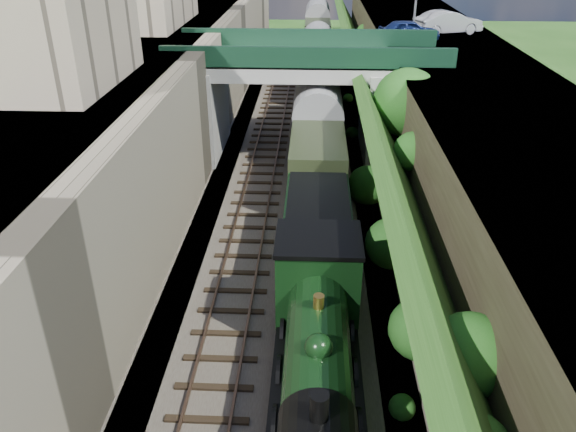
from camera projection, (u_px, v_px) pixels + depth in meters
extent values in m
cube|color=#473F38|center=(296.00, 178.00, 32.33)|extent=(10.00, 90.00, 0.20)
cube|color=#756B56|center=(197.00, 120.00, 30.97)|extent=(1.00, 90.00, 7.00)
cube|color=#262628|center=(134.00, 119.00, 31.12)|extent=(6.00, 90.00, 7.00)
cube|color=#262628|center=(470.00, 130.00, 30.53)|extent=(8.00, 90.00, 6.25)
cube|color=#1E4714|center=(387.00, 136.00, 30.91)|extent=(4.02, 90.00, 6.36)
sphere|color=#194C14|center=(470.00, 354.00, 14.63)|extent=(2.25, 2.25, 2.25)
sphere|color=#194C14|center=(420.00, 329.00, 17.47)|extent=(1.99, 1.99, 1.99)
sphere|color=#194C14|center=(409.00, 255.00, 20.79)|extent=(1.20, 1.20, 1.20)
sphere|color=#194C14|center=(391.00, 244.00, 22.80)|extent=(2.12, 2.12, 2.12)
sphere|color=#194C14|center=(413.00, 151.00, 25.85)|extent=(1.83, 1.83, 1.83)
sphere|color=#194C14|center=(367.00, 186.00, 29.21)|extent=(2.11, 2.11, 2.11)
sphere|color=#194C14|center=(412.00, 94.00, 30.33)|extent=(1.76, 1.76, 1.76)
sphere|color=#194C14|center=(398.00, 98.00, 32.38)|extent=(1.49, 1.49, 1.49)
sphere|color=#194C14|center=(383.00, 92.00, 36.00)|extent=(2.11, 2.11, 2.11)
sphere|color=#194C14|center=(376.00, 89.00, 38.19)|extent=(1.55, 1.55, 1.55)
sphere|color=#194C14|center=(366.00, 86.00, 41.05)|extent=(1.45, 1.45, 1.45)
sphere|color=#194C14|center=(380.00, 51.00, 42.83)|extent=(1.52, 1.52, 1.52)
sphere|color=#194C14|center=(365.00, 58.00, 46.90)|extent=(1.65, 1.65, 1.65)
sphere|color=#194C14|center=(349.00, 69.00, 50.99)|extent=(1.31, 1.31, 1.31)
sphere|color=#194C14|center=(361.00, 41.00, 52.62)|extent=(1.81, 1.81, 1.81)
sphere|color=#194C14|center=(364.00, 32.00, 53.81)|extent=(1.38, 1.38, 1.38)
sphere|color=#194C14|center=(343.00, 54.00, 57.93)|extent=(2.36, 2.36, 2.36)
cube|color=black|center=(261.00, 175.00, 32.35)|extent=(2.50, 90.00, 0.07)
cube|color=brown|center=(249.00, 173.00, 32.33)|extent=(0.08, 90.00, 0.14)
cube|color=brown|center=(274.00, 174.00, 32.27)|extent=(0.08, 90.00, 0.14)
cube|color=black|center=(317.00, 176.00, 32.21)|extent=(2.50, 90.00, 0.07)
cube|color=brown|center=(304.00, 174.00, 32.20)|extent=(0.08, 90.00, 0.14)
cube|color=brown|center=(329.00, 175.00, 32.14)|extent=(0.08, 90.00, 0.14)
cube|color=gray|center=(307.00, 64.00, 33.24)|extent=(16.00, 6.00, 0.90)
cube|color=#143824|center=(307.00, 58.00, 30.28)|extent=(16.00, 0.30, 1.20)
cube|color=#143824|center=(308.00, 39.00, 35.32)|extent=(16.00, 0.30, 1.20)
cube|color=gray|center=(210.00, 110.00, 34.81)|extent=(1.40, 6.40, 5.70)
cube|color=gray|center=(383.00, 112.00, 34.37)|extent=(2.40, 6.40, 5.70)
cube|color=gray|center=(64.00, 35.00, 23.28)|extent=(4.00, 8.00, 4.00)
cylinder|color=black|center=(402.00, 150.00, 30.49)|extent=(0.30, 0.30, 4.40)
sphere|color=#194C14|center=(407.00, 103.00, 29.28)|extent=(3.60, 3.60, 3.60)
sphere|color=#194C14|center=(413.00, 110.00, 30.25)|extent=(2.40, 2.40, 2.40)
imported|color=navy|center=(409.00, 30.00, 36.46)|extent=(4.25, 2.47, 1.36)
imported|color=#A0A0A4|center=(448.00, 22.00, 38.73)|extent=(5.01, 3.28, 1.56)
cube|color=black|center=(316.00, 404.00, 16.63)|extent=(2.40, 8.40, 0.60)
cube|color=black|center=(317.00, 366.00, 17.26)|extent=(2.70, 10.00, 0.35)
cylinder|color=black|center=(318.00, 351.00, 15.95)|extent=(1.90, 5.60, 1.90)
cylinder|color=black|center=(319.00, 410.00, 12.47)|extent=(0.44, 0.44, 0.90)
sphere|color=black|center=(319.00, 347.00, 14.60)|extent=(0.76, 0.76, 0.76)
cylinder|color=#A57F33|center=(319.00, 303.00, 16.14)|extent=(0.32, 0.32, 0.50)
cube|color=black|center=(318.00, 276.00, 19.06)|extent=(2.75, 2.40, 2.80)
cube|color=black|center=(319.00, 239.00, 18.39)|extent=(2.85, 2.50, 0.15)
cube|color=black|center=(317.00, 259.00, 23.91)|extent=(2.30, 6.00, 0.50)
cube|color=black|center=(317.00, 254.00, 23.79)|extent=(2.60, 6.00, 0.50)
cube|color=black|center=(317.00, 229.00, 23.23)|extent=(2.70, 6.00, 2.40)
cube|color=black|center=(318.00, 202.00, 22.65)|extent=(2.50, 5.60, 0.20)
cube|color=black|center=(317.00, 152.00, 35.08)|extent=(2.30, 17.00, 0.40)
cube|color=black|center=(317.00, 149.00, 34.96)|extent=(2.50, 17.00, 0.50)
cube|color=black|center=(318.00, 126.00, 34.26)|extent=(2.80, 18.00, 2.70)
cube|color=slate|center=(318.00, 101.00, 33.57)|extent=(2.90, 18.00, 0.50)
cube|color=black|center=(317.00, 78.00, 51.71)|extent=(2.30, 17.00, 0.40)
cube|color=black|center=(317.00, 76.00, 51.59)|extent=(2.50, 17.00, 0.50)
cube|color=black|center=(317.00, 59.00, 50.89)|extent=(2.80, 18.00, 2.70)
cube|color=slate|center=(318.00, 42.00, 50.20)|extent=(2.90, 18.00, 0.50)
cube|color=black|center=(317.00, 40.00, 68.34)|extent=(2.30, 17.00, 0.40)
cube|color=black|center=(317.00, 38.00, 68.22)|extent=(2.50, 17.00, 0.50)
cube|color=black|center=(317.00, 25.00, 67.53)|extent=(2.80, 18.00, 2.70)
cube|color=slate|center=(318.00, 12.00, 66.83)|extent=(2.90, 18.00, 0.50)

